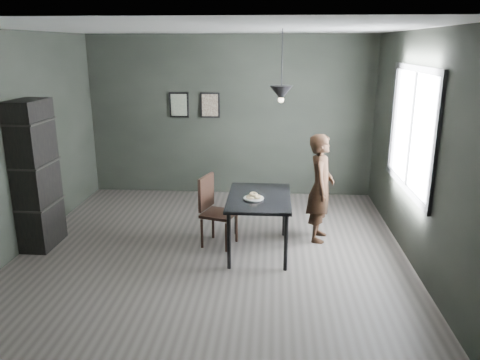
# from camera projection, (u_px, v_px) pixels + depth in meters

# --- Properties ---
(ground) EXTENTS (5.00, 5.00, 0.00)m
(ground) POSITION_uv_depth(u_px,v_px,m) (214.00, 249.00, 6.23)
(ground) COLOR #35312E
(ground) RESTS_ON ground
(back_wall) EXTENTS (5.00, 0.10, 2.80)m
(back_wall) POSITION_uv_depth(u_px,v_px,m) (230.00, 116.00, 8.23)
(back_wall) COLOR black
(back_wall) RESTS_ON ground
(ceiling) EXTENTS (5.00, 5.00, 0.02)m
(ceiling) POSITION_uv_depth(u_px,v_px,m) (210.00, 28.00, 5.45)
(ceiling) COLOR silver
(ceiling) RESTS_ON ground
(window_assembly) EXTENTS (0.04, 1.96, 1.56)m
(window_assembly) POSITION_uv_depth(u_px,v_px,m) (411.00, 130.00, 5.80)
(window_assembly) COLOR white
(window_assembly) RESTS_ON ground
(cafe_table) EXTENTS (0.80, 1.20, 0.75)m
(cafe_table) POSITION_uv_depth(u_px,v_px,m) (259.00, 202.00, 6.00)
(cafe_table) COLOR black
(cafe_table) RESTS_ON ground
(white_plate) EXTENTS (0.23, 0.23, 0.01)m
(white_plate) POSITION_uv_depth(u_px,v_px,m) (254.00, 199.00, 5.87)
(white_plate) COLOR white
(white_plate) RESTS_ON cafe_table
(donut_pile) EXTENTS (0.19, 0.15, 0.08)m
(donut_pile) POSITION_uv_depth(u_px,v_px,m) (254.00, 196.00, 5.85)
(donut_pile) COLOR beige
(donut_pile) RESTS_ON white_plate
(woman) EXTENTS (0.44, 0.59, 1.49)m
(woman) POSITION_uv_depth(u_px,v_px,m) (321.00, 188.00, 6.35)
(woman) COLOR black
(woman) RESTS_ON ground
(wood_chair) EXTENTS (0.52, 0.52, 0.95)m
(wood_chair) POSITION_uv_depth(u_px,v_px,m) (213.00, 206.00, 6.25)
(wood_chair) COLOR black
(wood_chair) RESTS_ON ground
(shelf_unit) EXTENTS (0.38, 0.66, 1.96)m
(shelf_unit) POSITION_uv_depth(u_px,v_px,m) (36.00, 175.00, 6.09)
(shelf_unit) COLOR black
(shelf_unit) RESTS_ON ground
(pendant_lamp) EXTENTS (0.28, 0.28, 0.86)m
(pendant_lamp) POSITION_uv_depth(u_px,v_px,m) (281.00, 93.00, 5.69)
(pendant_lamp) COLOR black
(pendant_lamp) RESTS_ON ground
(framed_print_left) EXTENTS (0.34, 0.04, 0.44)m
(framed_print_left) POSITION_uv_depth(u_px,v_px,m) (179.00, 105.00, 8.21)
(framed_print_left) COLOR black
(framed_print_left) RESTS_ON ground
(framed_print_right) EXTENTS (0.34, 0.04, 0.44)m
(framed_print_right) POSITION_uv_depth(u_px,v_px,m) (210.00, 105.00, 8.17)
(framed_print_right) COLOR black
(framed_print_right) RESTS_ON ground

